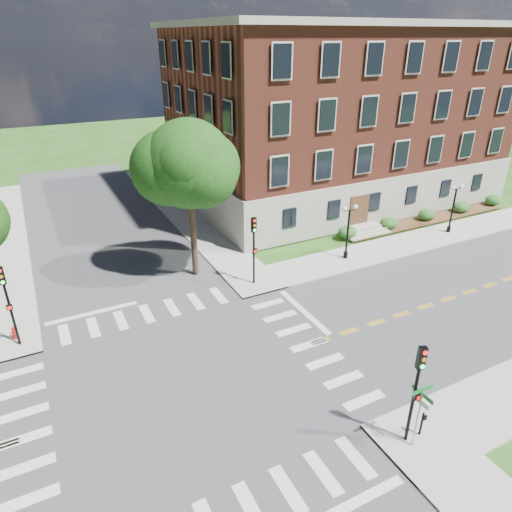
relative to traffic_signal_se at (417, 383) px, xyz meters
name	(u,v)px	position (x,y,z in m)	size (l,w,h in m)	color
ground	(185,386)	(-7.21, 7.50, -3.19)	(160.00, 160.00, 0.00)	#254C15
road_ew	(185,386)	(-7.21, 7.50, -3.18)	(90.00, 12.00, 0.01)	#3D3D3F
road_ns	(185,386)	(-7.21, 7.50, -3.18)	(12.00, 90.00, 0.01)	#3D3D3F
sidewalk_ne	(292,226)	(8.17, 22.87, -3.13)	(34.00, 34.00, 0.12)	#9E9B93
crosswalk_east	(309,345)	(-0.01, 7.50, -3.19)	(2.20, 10.20, 0.02)	silver
stop_bar_east	(304,312)	(1.59, 10.50, -3.19)	(0.40, 5.50, 0.00)	silver
main_building	(334,114)	(16.79, 29.49, 5.15)	(30.60, 22.40, 16.50)	gray
shrub_row	(425,222)	(19.79, 18.30, -3.19)	(18.00, 2.00, 1.30)	#23521B
tree_d	(189,165)	(-2.68, 18.26, 4.82)	(5.82, 5.82, 10.82)	#322519
traffic_signal_se	(417,383)	(0.00, 0.00, 0.00)	(0.38, 0.46, 4.80)	black
traffic_signal_ne	(254,242)	(0.38, 15.00, 0.00)	(0.32, 0.35, 4.80)	black
traffic_signal_nw	(7,296)	(-14.30, 14.70, 0.00)	(0.33, 0.36, 4.80)	black
twin_lamp_west	(348,229)	(8.39, 15.32, -0.66)	(1.36, 0.36, 4.23)	black
twin_lamp_east	(453,206)	(19.50, 15.41, -0.66)	(1.36, 0.36, 4.23)	black
street_sign_pole	(420,405)	(0.04, -0.33, -0.88)	(1.10, 1.10, 3.10)	gray
push_button_post	(422,423)	(0.73, -0.07, -2.39)	(0.14, 0.21, 1.20)	black
fire_hydrant	(15,333)	(-14.48, 15.45, -2.72)	(0.35, 0.35, 0.75)	#B50E0D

